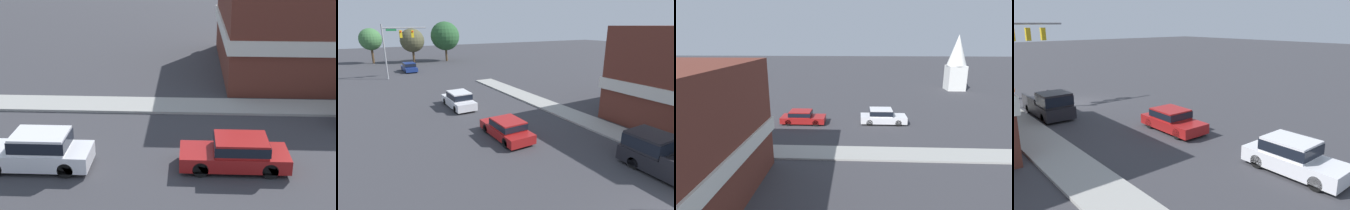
{
  "view_description": "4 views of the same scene",
  "coord_description": "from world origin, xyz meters",
  "views": [
    {
      "loc": [
        -19.39,
        13.26,
        9.42
      ],
      "look_at": [
        -0.21,
        14.19,
        2.29
      ],
      "focal_mm": 50.0,
      "sensor_mm": 36.0,
      "label": 1
    },
    {
      "loc": [
        -10.17,
        -3.31,
        7.57
      ],
      "look_at": [
        -0.7,
        12.79,
        1.86
      ],
      "focal_mm": 28.0,
      "sensor_mm": 36.0,
      "label": 2
    },
    {
      "loc": [
        24.47,
        16.82,
        8.87
      ],
      "look_at": [
        -1.35,
        15.62,
        2.1
      ],
      "focal_mm": 28.0,
      "sensor_mm": 36.0,
      "label": 3
    },
    {
      "loc": [
        11.04,
        26.88,
        6.73
      ],
      "look_at": [
        -0.11,
        13.88,
        2.41
      ],
      "focal_mm": 35.0,
      "sensor_mm": 36.0,
      "label": 4
    }
  ],
  "objects": [
    {
      "name": "car_lead",
      "position": [
        -1.55,
        11.23,
        0.72
      ],
      "size": [
        1.92,
        4.56,
        1.38
      ],
      "color": "black",
      "rests_on": "ground"
    },
    {
      "name": "car_second_ahead",
      "position": [
        -1.91,
        19.6,
        0.82
      ],
      "size": [
        1.88,
        4.72,
        1.59
      ],
      "color": "black",
      "rests_on": "ground"
    },
    {
      "name": "corner_brick_building",
      "position": [
        14.38,
        5.06,
        3.69
      ],
      "size": [
        14.27,
        12.08,
        7.53
      ],
      "color": "brown",
      "rests_on": "ground"
    }
  ]
}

